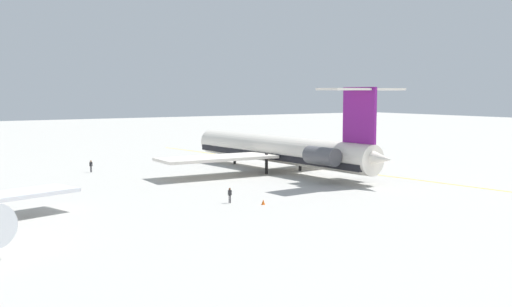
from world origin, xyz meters
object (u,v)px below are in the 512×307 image
ground_crew_near_nose (230,193)px  safety_cone_nose (263,202)px  main_jetliner (283,149)px  ground_crew_near_tail (91,165)px

ground_crew_near_nose → safety_cone_nose: ground_crew_near_nose is taller
main_jetliner → safety_cone_nose: (-19.75, 16.77, -3.14)m
ground_crew_near_nose → ground_crew_near_tail: 33.03m
main_jetliner → ground_crew_near_nose: (-17.04, 19.28, -2.36)m
ground_crew_near_nose → ground_crew_near_tail: size_ratio=0.92×
ground_crew_near_tail → safety_cone_nose: bearing=-154.7°
ground_crew_near_tail → safety_cone_nose: 36.13m
safety_cone_nose → main_jetliner: bearing=-40.3°
ground_crew_near_nose → ground_crew_near_tail: bearing=46.0°
safety_cone_nose → ground_crew_near_nose: bearing=42.8°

